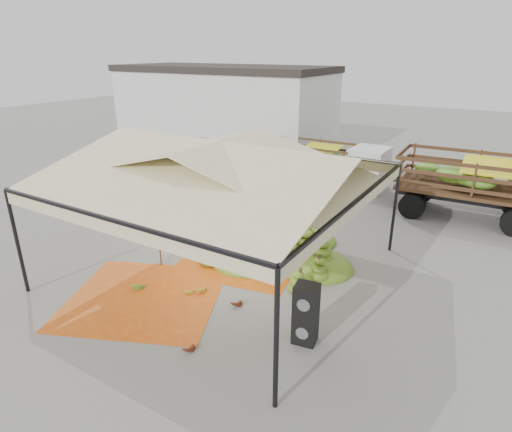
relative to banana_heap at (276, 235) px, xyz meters
The scene contains 16 objects.
ground 2.06m from the banana_heap, 113.81° to the right, with size 90.00×90.00×0.00m, color slate.
canopy_tent 3.30m from the banana_heap, 113.81° to the right, with size 8.10×8.10×4.00m.
building_white 16.42m from the banana_heap, 131.49° to the left, with size 14.30×6.30×5.40m.
tarp_left 4.70m from the banana_heap, 111.94° to the right, with size 4.00×3.81×0.01m, color #CC6413.
tarp_right 1.25m from the banana_heap, 133.91° to the right, with size 3.68×3.87×0.01m, color orange.
banana_heap is the anchor object (origin of this frame).
hand_yellow_a 3.61m from the banana_heap, 103.75° to the right, with size 0.41×0.34×0.19m, color gold.
hand_yellow_b 3.35m from the banana_heap, 101.07° to the right, with size 0.48×0.39×0.22m, color #B78D24.
hand_red_a 3.39m from the banana_heap, 79.75° to the right, with size 0.49×0.40×0.22m, color #571D14.
hand_red_b 5.47m from the banana_heap, 82.61° to the right, with size 0.46×0.37×0.21m, color #5B1E14.
hand_green 4.66m from the banana_heap, 119.57° to the right, with size 0.50×0.41×0.23m, color #407117.
hanging_bunches 3.90m from the banana_heap, 118.49° to the right, with size 1.74×0.24×0.20m.
speaker_stack 4.68m from the banana_heap, 52.61° to the right, with size 0.61×0.55×1.49m.
banana_leaves 3.53m from the banana_heap, 140.18° to the right, with size 0.96×1.36×3.70m, color #24691C, non-canonical shape.
vendor 1.11m from the banana_heap, 64.71° to the left, with size 0.69×0.46×1.90m, color gray.
truck_left 8.41m from the banana_heap, 100.36° to the left, with size 6.00×2.14×2.05m.
Camera 1 is at (6.98, -9.56, 6.39)m, focal length 30.00 mm.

